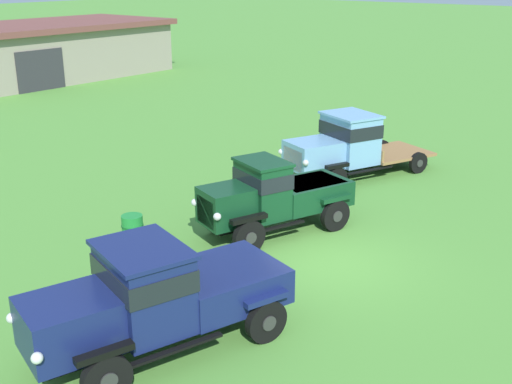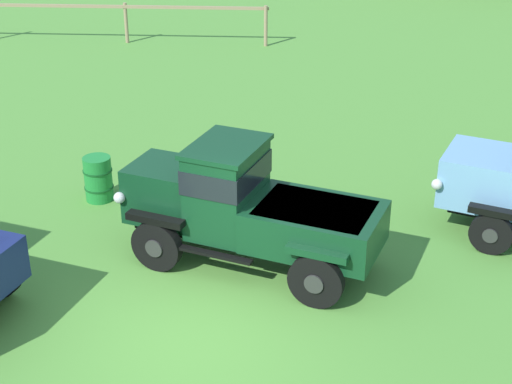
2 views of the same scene
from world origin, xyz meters
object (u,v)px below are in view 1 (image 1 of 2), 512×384
at_px(vintage_truck_foreground_near, 156,295).
at_px(vintage_truck_midrow_center, 345,144).
at_px(vintage_truck_second_in_line, 273,196).
at_px(farm_shed, 39,51).
at_px(oil_drum_near_fence, 133,232).

distance_m(vintage_truck_foreground_near, vintage_truck_midrow_center, 11.92).
relative_size(vintage_truck_foreground_near, vintage_truck_second_in_line, 1.16).
xyz_separation_m(vintage_truck_foreground_near, vintage_truck_second_in_line, (5.95, 1.69, -0.04)).
distance_m(farm_shed, oil_drum_near_fence, 29.56).
relative_size(vintage_truck_foreground_near, oil_drum_near_fence, 5.97).
xyz_separation_m(vintage_truck_foreground_near, oil_drum_near_fence, (2.86, 3.94, -0.67)).
height_order(farm_shed, vintage_truck_foreground_near, farm_shed).
height_order(farm_shed, oil_drum_near_fence, farm_shed).
bearing_deg(vintage_truck_foreground_near, oil_drum_near_fence, 53.97).
distance_m(farm_shed, vintage_truck_midrow_center, 27.45).
bearing_deg(vintage_truck_second_in_line, oil_drum_near_fence, 143.98).
height_order(vintage_truck_second_in_line, vintage_truck_midrow_center, vintage_truck_midrow_center).
bearing_deg(vintage_truck_second_in_line, vintage_truck_midrow_center, 10.79).
bearing_deg(vintage_truck_foreground_near, vintage_truck_second_in_line, 15.83).
bearing_deg(farm_shed, vintage_truck_midrow_center, -102.53).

